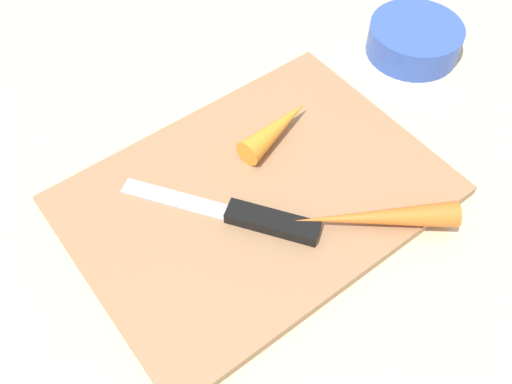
% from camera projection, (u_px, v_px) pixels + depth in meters
% --- Properties ---
extents(ground_plane, '(1.40, 1.40, 0.00)m').
position_uv_depth(ground_plane, '(256.00, 199.00, 0.58)').
color(ground_plane, '#C6B793').
extents(cutting_board, '(0.36, 0.26, 0.01)m').
position_uv_depth(cutting_board, '(256.00, 196.00, 0.57)').
color(cutting_board, '#99704C').
rests_on(cutting_board, ground_plane).
extents(knife, '(0.13, 0.18, 0.01)m').
position_uv_depth(knife, '(259.00, 219.00, 0.54)').
color(knife, '#B7B7BC').
rests_on(knife, cutting_board).
extents(carrot_short, '(0.10, 0.05, 0.03)m').
position_uv_depth(carrot_short, '(277.00, 128.00, 0.60)').
color(carrot_short, orange).
rests_on(carrot_short, cutting_board).
extents(carrot_long, '(0.14, 0.11, 0.03)m').
position_uv_depth(carrot_long, '(375.00, 217.00, 0.53)').
color(carrot_long, orange).
rests_on(carrot_long, cutting_board).
extents(small_bowl, '(0.11, 0.11, 0.04)m').
position_uv_depth(small_bowl, '(414.00, 39.00, 0.70)').
color(small_bowl, '#3351B2').
rests_on(small_bowl, ground_plane).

